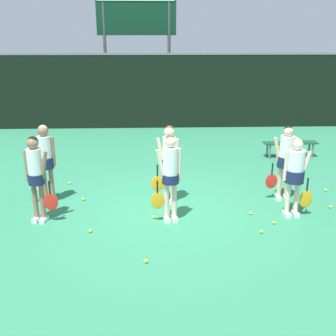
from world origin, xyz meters
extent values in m
plane|color=#2D7F56|center=(0.00, 0.00, 0.00)|extent=(140.00, 140.00, 0.00)
cube|color=black|center=(0.00, 8.12, 1.45)|extent=(60.00, 0.06, 2.90)
cube|color=slate|center=(0.00, 8.12, 2.94)|extent=(60.00, 0.08, 0.08)
cylinder|color=#515156|center=(-2.34, 10.07, 2.67)|extent=(0.14, 0.14, 5.34)
cylinder|color=#515156|center=(0.44, 10.07, 2.67)|extent=(0.14, 0.14, 5.34)
cube|color=#0F3823|center=(-0.95, 10.07, 4.49)|extent=(3.40, 0.12, 1.71)
cube|color=#19472D|center=(3.96, 3.78, 0.46)|extent=(1.68, 0.44, 0.04)
cylinder|color=slate|center=(4.63, 3.94, 0.22)|extent=(0.06, 0.06, 0.44)
cylinder|color=slate|center=(4.65, 3.69, 0.22)|extent=(0.06, 0.06, 0.44)
cylinder|color=slate|center=(3.27, 3.87, 0.22)|extent=(0.06, 0.06, 0.44)
cylinder|color=slate|center=(3.29, 3.62, 0.22)|extent=(0.06, 0.06, 0.44)
cylinder|color=#8C664C|center=(-2.52, -0.48, 0.42)|extent=(0.10, 0.10, 0.84)
cylinder|color=#8C664C|center=(-2.67, -0.46, 0.42)|extent=(0.10, 0.10, 0.84)
cube|color=white|center=(-2.53, -0.51, 0.04)|extent=(0.15, 0.26, 0.09)
cube|color=white|center=(-2.68, -0.49, 0.04)|extent=(0.15, 0.26, 0.09)
cylinder|color=#192347|center=(-2.60, -0.47, 0.91)|extent=(0.32, 0.32, 0.21)
cylinder|color=white|center=(-2.60, -0.47, 1.18)|extent=(0.28, 0.28, 0.68)
sphere|color=#8C664C|center=(-2.60, -0.47, 1.64)|extent=(0.23, 0.23, 0.23)
sphere|color=black|center=(-2.59, -0.45, 1.67)|extent=(0.21, 0.21, 0.21)
cylinder|color=#8C664C|center=(-2.42, -0.50, 1.17)|extent=(0.22, 0.11, 0.65)
cylinder|color=#8C664C|center=(-2.77, -0.44, 1.17)|extent=(0.08, 0.08, 0.65)
cylinder|color=black|center=(-2.34, -0.54, 0.76)|extent=(0.03, 0.03, 0.27)
ellipsoid|color=red|center=(-2.34, -0.54, 0.44)|extent=(0.29, 0.03, 0.37)
cylinder|color=beige|center=(0.12, -0.54, 0.43)|extent=(0.10, 0.10, 0.85)
cylinder|color=beige|center=(-0.03, -0.57, 0.43)|extent=(0.10, 0.10, 0.85)
cube|color=white|center=(0.13, -0.57, 0.04)|extent=(0.15, 0.26, 0.09)
cube|color=white|center=(-0.03, -0.60, 0.04)|extent=(0.15, 0.26, 0.09)
cylinder|color=#192347|center=(0.05, -0.56, 0.92)|extent=(0.34, 0.34, 0.18)
cylinder|color=white|center=(0.05, -0.56, 1.20)|extent=(0.29, 0.29, 0.70)
sphere|color=beige|center=(0.05, -0.56, 1.66)|extent=(0.22, 0.22, 0.22)
sphere|color=#4C331E|center=(0.04, -0.54, 1.69)|extent=(0.21, 0.21, 0.21)
cylinder|color=beige|center=(-0.14, -0.59, 1.19)|extent=(0.22, 0.11, 0.67)
cylinder|color=beige|center=(0.22, -0.52, 1.19)|extent=(0.08, 0.08, 0.66)
cylinder|color=black|center=(-0.21, -0.62, 0.77)|extent=(0.03, 0.03, 0.25)
ellipsoid|color=orange|center=(-0.21, -0.62, 0.47)|extent=(0.27, 0.03, 0.35)
cylinder|color=beige|center=(2.67, -0.41, 0.39)|extent=(0.10, 0.10, 0.79)
cylinder|color=beige|center=(2.49, -0.41, 0.39)|extent=(0.10, 0.10, 0.79)
cube|color=white|center=(2.67, -0.44, 0.04)|extent=(0.12, 0.24, 0.09)
cube|color=white|center=(2.49, -0.44, 0.04)|extent=(0.12, 0.24, 0.09)
cylinder|color=#192347|center=(2.58, -0.41, 0.88)|extent=(0.39, 0.39, 0.26)
cylinder|color=white|center=(2.58, -0.41, 1.11)|extent=(0.34, 0.34, 0.64)
sphere|color=beige|center=(2.58, -0.41, 1.54)|extent=(0.21, 0.21, 0.21)
sphere|color=#D8B772|center=(2.58, -0.39, 1.56)|extent=(0.19, 0.19, 0.19)
cylinder|color=beige|center=(2.79, -0.40, 1.10)|extent=(0.20, 0.08, 0.61)
cylinder|color=beige|center=(2.38, -0.42, 1.10)|extent=(0.08, 0.08, 0.61)
cylinder|color=black|center=(2.87, -0.42, 0.70)|extent=(0.03, 0.03, 0.28)
ellipsoid|color=orange|center=(2.87, -0.42, 0.37)|extent=(0.27, 0.03, 0.38)
cylinder|color=#8C664C|center=(-2.58, 0.52, 0.42)|extent=(0.10, 0.10, 0.84)
cylinder|color=#8C664C|center=(-2.73, 0.50, 0.42)|extent=(0.10, 0.10, 0.84)
cube|color=white|center=(-2.57, 0.49, 0.04)|extent=(0.14, 0.25, 0.09)
cube|color=white|center=(-2.73, 0.47, 0.04)|extent=(0.14, 0.25, 0.09)
cylinder|color=#192347|center=(-2.66, 0.51, 0.93)|extent=(0.33, 0.33, 0.25)
cylinder|color=white|center=(-2.66, 0.51, 1.19)|extent=(0.29, 0.29, 0.69)
sphere|color=#8C664C|center=(-2.66, 0.51, 1.65)|extent=(0.22, 0.22, 0.22)
sphere|color=#D8B772|center=(-2.66, 0.53, 1.67)|extent=(0.20, 0.20, 0.20)
cylinder|color=#8C664C|center=(-2.84, 0.49, 1.18)|extent=(0.22, 0.10, 0.66)
cylinder|color=#8C664C|center=(-2.48, 0.53, 1.18)|extent=(0.08, 0.08, 0.66)
cylinder|color=black|center=(-2.91, 0.46, 0.77)|extent=(0.03, 0.03, 0.26)
ellipsoid|color=silver|center=(-2.91, 0.46, 0.46)|extent=(0.29, 0.03, 0.35)
cylinder|color=beige|center=(0.14, 0.39, 0.42)|extent=(0.10, 0.10, 0.84)
cylinder|color=beige|center=(-0.02, 0.42, 0.42)|extent=(0.10, 0.10, 0.84)
cube|color=white|center=(0.13, 0.36, 0.04)|extent=(0.15, 0.26, 0.09)
cube|color=white|center=(-0.02, 0.39, 0.04)|extent=(0.15, 0.26, 0.09)
cylinder|color=#192347|center=(0.06, 0.40, 0.91)|extent=(0.33, 0.33, 0.20)
cylinder|color=white|center=(0.06, 0.40, 1.18)|extent=(0.29, 0.29, 0.68)
sphere|color=beige|center=(0.06, 0.40, 1.63)|extent=(0.23, 0.23, 0.23)
sphere|color=#4C331E|center=(0.06, 0.42, 1.66)|extent=(0.21, 0.21, 0.21)
cylinder|color=beige|center=(-0.12, 0.43, 1.16)|extent=(0.22, 0.11, 0.65)
cylinder|color=beige|center=(0.23, 0.37, 1.16)|extent=(0.08, 0.08, 0.65)
cylinder|color=black|center=(-0.20, 0.43, 0.75)|extent=(0.03, 0.03, 0.27)
ellipsoid|color=orange|center=(-0.20, 0.43, 0.44)|extent=(0.28, 0.03, 0.37)
cylinder|color=beige|center=(2.76, 0.45, 0.41)|extent=(0.10, 0.10, 0.82)
cylinder|color=beige|center=(2.59, 0.47, 0.41)|extent=(0.10, 0.10, 0.82)
cube|color=white|center=(2.76, 0.42, 0.04)|extent=(0.14, 0.25, 0.09)
cube|color=white|center=(2.59, 0.44, 0.04)|extent=(0.14, 0.25, 0.09)
cylinder|color=#192347|center=(2.68, 0.46, 0.91)|extent=(0.37, 0.37, 0.25)
cylinder|color=white|center=(2.68, 0.46, 1.16)|extent=(0.32, 0.32, 0.68)
sphere|color=beige|center=(2.68, 0.46, 1.60)|extent=(0.21, 0.21, 0.21)
sphere|color=black|center=(2.68, 0.48, 1.63)|extent=(0.19, 0.19, 0.19)
cylinder|color=beige|center=(2.48, 0.48, 1.15)|extent=(0.22, 0.10, 0.65)
cylinder|color=beige|center=(2.86, 0.44, 1.15)|extent=(0.08, 0.08, 0.65)
cylinder|color=black|center=(2.40, 0.47, 0.74)|extent=(0.03, 0.03, 0.25)
ellipsoid|color=red|center=(2.40, 0.47, 0.44)|extent=(0.27, 0.03, 0.35)
sphere|color=#CCE033|center=(-1.91, 0.56, 0.04)|extent=(0.07, 0.07, 0.07)
sphere|color=#CCE033|center=(1.75, -0.34, 0.03)|extent=(0.07, 0.07, 0.07)
sphere|color=#CCE033|center=(3.59, -0.08, 0.04)|extent=(0.07, 0.07, 0.07)
sphere|color=#CCE033|center=(-0.43, -2.13, 0.04)|extent=(0.07, 0.07, 0.07)
sphere|color=#CCE033|center=(-2.43, 1.62, 0.03)|extent=(0.07, 0.07, 0.07)
sphere|color=#CCE033|center=(-0.29, -0.44, 0.03)|extent=(0.07, 0.07, 0.07)
sphere|color=#CCE033|center=(-1.51, -1.02, 0.04)|extent=(0.07, 0.07, 0.07)
sphere|color=#CCE033|center=(3.89, 0.89, 0.04)|extent=(0.07, 0.07, 0.07)
sphere|color=#CCE033|center=(2.12, -0.80, 0.03)|extent=(0.06, 0.06, 0.06)
sphere|color=#CCE033|center=(1.76, -1.17, 0.03)|extent=(0.07, 0.07, 0.07)
camera|label=1|loc=(-0.28, -7.83, 3.57)|focal=42.00mm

